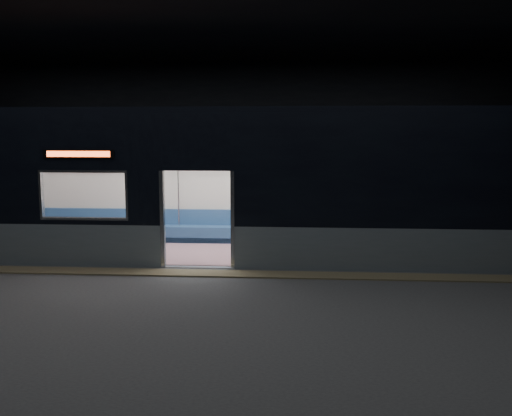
# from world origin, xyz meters

# --- Properties ---
(station_floor) EXTENTS (24.00, 14.00, 0.01)m
(station_floor) POSITION_xyz_m (0.00, 0.00, -0.01)
(station_floor) COLOR #47494C
(station_floor) RESTS_ON ground
(station_envelope) EXTENTS (24.00, 14.00, 5.00)m
(station_envelope) POSITION_xyz_m (0.00, 0.00, 3.66)
(station_envelope) COLOR black
(station_envelope) RESTS_ON station_floor
(tactile_strip) EXTENTS (22.80, 0.50, 0.03)m
(tactile_strip) POSITION_xyz_m (0.00, 0.55, 0.01)
(tactile_strip) COLOR #8C7F59
(tactile_strip) RESTS_ON station_floor
(metro_car) EXTENTS (18.00, 3.04, 3.35)m
(metro_car) POSITION_xyz_m (-0.00, 2.54, 1.85)
(metro_car) COLOR gray
(metro_car) RESTS_ON station_floor
(passenger) EXTENTS (0.41, 0.71, 1.41)m
(passenger) POSITION_xyz_m (1.34, 3.55, 0.81)
(passenger) COLOR black
(passenger) RESTS_ON metro_car
(handbag) EXTENTS (0.32, 0.29, 0.14)m
(handbag) POSITION_xyz_m (1.29, 3.31, 0.68)
(handbag) COLOR black
(handbag) RESTS_ON passenger
(transit_map) EXTENTS (0.99, 0.03, 0.64)m
(transit_map) POSITION_xyz_m (2.13, 3.85, 1.47)
(transit_map) COLOR white
(transit_map) RESTS_ON metro_car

